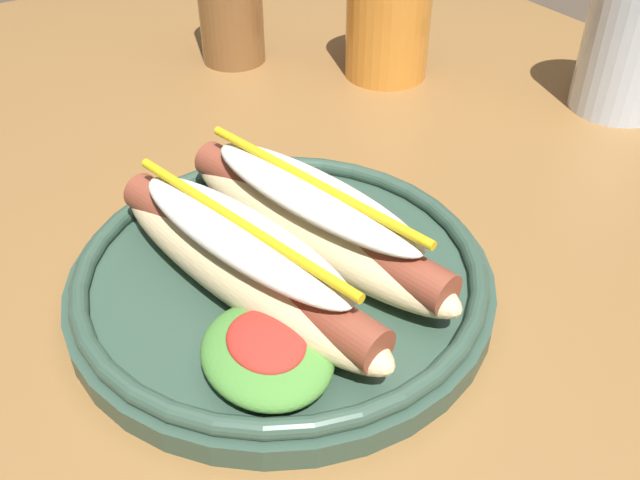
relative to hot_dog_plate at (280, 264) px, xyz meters
The scene contains 4 objects.
dining_table 0.15m from the hot_dog_plate, 80.40° to the left, with size 1.38×0.93×0.74m.
hot_dog_plate is the anchor object (origin of this frame).
water_cup 0.41m from the hot_dog_plate, 98.63° to the left, with size 0.08×0.08×0.13m, color silver.
extra_cup 0.36m from the hot_dog_plate, 132.34° to the left, with size 0.08×0.08×0.13m, color orange.
Camera 1 is at (0.29, -0.25, 1.05)m, focal length 39.50 mm.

